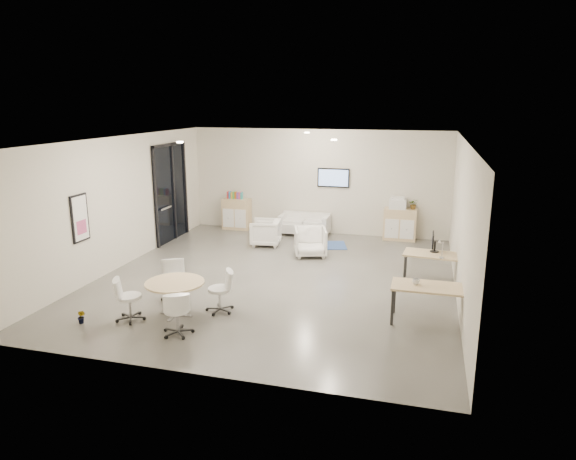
% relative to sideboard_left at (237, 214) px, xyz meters
% --- Properties ---
extents(room_shell, '(9.60, 10.60, 4.80)m').
position_rel_sideboard_left_xyz_m(room_shell, '(2.59, -4.25, 1.11)').
color(room_shell, '#4F4E48').
rests_on(room_shell, ground).
extents(glass_door, '(0.09, 1.90, 2.85)m').
position_rel_sideboard_left_xyz_m(glass_door, '(-1.36, -1.74, 1.01)').
color(glass_door, black).
rests_on(glass_door, room_shell).
extents(artwork, '(0.05, 0.54, 1.04)m').
position_rel_sideboard_left_xyz_m(artwork, '(-1.38, -5.85, 1.05)').
color(artwork, black).
rests_on(artwork, room_shell).
extents(wall_tv, '(0.98, 0.06, 0.58)m').
position_rel_sideboard_left_xyz_m(wall_tv, '(3.09, 0.22, 1.26)').
color(wall_tv, black).
rests_on(wall_tv, room_shell).
extents(ceiling_spots, '(3.14, 4.14, 0.03)m').
position_rel_sideboard_left_xyz_m(ceiling_spots, '(2.39, -3.41, 2.69)').
color(ceiling_spots, '#FFEAC6').
rests_on(ceiling_spots, room_shell).
extents(sideboard_left, '(0.88, 0.45, 0.99)m').
position_rel_sideboard_left_xyz_m(sideboard_left, '(0.00, 0.00, 0.00)').
color(sideboard_left, tan).
rests_on(sideboard_left, room_shell).
extents(sideboard_right, '(0.95, 0.46, 0.95)m').
position_rel_sideboard_left_xyz_m(sideboard_right, '(5.15, -0.00, -0.02)').
color(sideboard_right, tan).
rests_on(sideboard_right, room_shell).
extents(books, '(0.51, 0.14, 0.22)m').
position_rel_sideboard_left_xyz_m(books, '(-0.04, 0.00, 0.60)').
color(books, red).
rests_on(books, sideboard_left).
extents(printer, '(0.49, 0.41, 0.35)m').
position_rel_sideboard_left_xyz_m(printer, '(5.07, 0.00, 0.62)').
color(printer, white).
rests_on(printer, sideboard_right).
extents(loveseat, '(1.52, 0.79, 0.56)m').
position_rel_sideboard_left_xyz_m(loveseat, '(2.29, -0.13, -0.19)').
color(loveseat, white).
rests_on(loveseat, room_shell).
extents(blue_rug, '(1.56, 1.24, 0.01)m').
position_rel_sideboard_left_xyz_m(blue_rug, '(3.05, -1.23, -0.49)').
color(blue_rug, navy).
rests_on(blue_rug, room_shell).
extents(armchair_left, '(0.84, 0.88, 0.81)m').
position_rel_sideboard_left_xyz_m(armchair_left, '(1.48, -1.60, -0.09)').
color(armchair_left, white).
rests_on(armchair_left, room_shell).
extents(armchair_right, '(1.01, 0.97, 0.84)m').
position_rel_sideboard_left_xyz_m(armchair_right, '(2.96, -2.30, -0.07)').
color(armchair_right, white).
rests_on(armchair_right, room_shell).
extents(desk_rear, '(1.39, 0.79, 0.69)m').
position_rel_sideboard_left_xyz_m(desk_rear, '(6.11, -3.65, 0.13)').
color(desk_rear, tan).
rests_on(desk_rear, room_shell).
extents(desk_front, '(1.38, 0.69, 0.72)m').
position_rel_sideboard_left_xyz_m(desk_front, '(6.02, -5.89, 0.15)').
color(desk_front, tan).
rests_on(desk_front, room_shell).
extents(monitor, '(0.20, 0.50, 0.44)m').
position_rel_sideboard_left_xyz_m(monitor, '(6.07, -3.50, 0.44)').
color(monitor, black).
rests_on(monitor, desk_rear).
extents(round_table, '(1.12, 1.12, 0.68)m').
position_rel_sideboard_left_xyz_m(round_table, '(1.34, -6.82, 0.11)').
color(round_table, tan).
rests_on(round_table, room_shell).
extents(meeting_chairs, '(2.26, 2.26, 0.82)m').
position_rel_sideboard_left_xyz_m(meeting_chairs, '(1.34, -6.82, -0.08)').
color(meeting_chairs, white).
rests_on(meeting_chairs, room_shell).
extents(plant_cabinet, '(0.31, 0.34, 0.24)m').
position_rel_sideboard_left_xyz_m(plant_cabinet, '(5.51, 0.01, 0.57)').
color(plant_cabinet, '#3F7F3F').
rests_on(plant_cabinet, sideboard_right).
extents(plant_floor, '(0.15, 0.27, 0.12)m').
position_rel_sideboard_left_xyz_m(plant_floor, '(-0.18, -7.63, -0.43)').
color(plant_floor, '#3F7F3F').
rests_on(plant_floor, room_shell).
extents(cup, '(0.15, 0.13, 0.13)m').
position_rel_sideboard_left_xyz_m(cup, '(5.76, -5.86, 0.29)').
color(cup, white).
rests_on(cup, desk_front).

